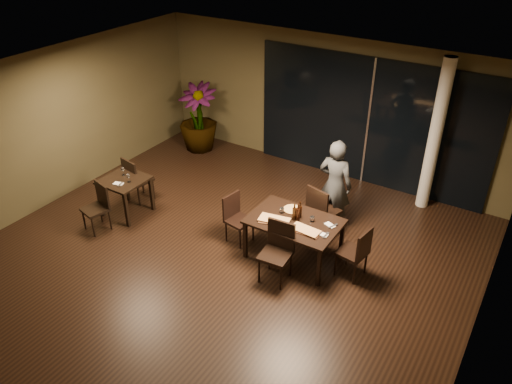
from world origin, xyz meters
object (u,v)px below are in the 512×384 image
at_px(diner, 335,185).
at_px(bottle_a, 294,212).
at_px(chair_main_left, 236,215).
at_px(chair_main_far, 321,209).
at_px(bottle_b, 298,212).
at_px(chair_side_far, 135,178).
at_px(chair_main_near, 278,248).
at_px(side_table, 125,185).
at_px(bottle_c, 300,210).
at_px(main_table, 294,224).
at_px(chair_side_near, 98,204).
at_px(potted_plant, 198,118).
at_px(chair_main_right, 357,251).

xyz_separation_m(diner, bottle_a, (-0.18, -1.21, 0.03)).
height_order(chair_main_left, diner, diner).
distance_m(chair_main_far, bottle_b, 0.83).
bearing_deg(bottle_b, chair_main_left, -173.81).
xyz_separation_m(chair_main_left, chair_side_far, (-2.43, 0.02, 0.03)).
relative_size(chair_main_near, chair_main_left, 1.12).
relative_size(side_table, chair_main_far, 0.78).
distance_m(bottle_b, bottle_c, 0.09).
distance_m(side_table, bottle_a, 3.43).
bearing_deg(diner, chair_main_near, 85.14).
xyz_separation_m(main_table, bottle_c, (0.03, 0.13, 0.22)).
xyz_separation_m(chair_side_far, bottle_b, (3.58, 0.11, 0.37)).
relative_size(diner, bottle_b, 5.61).
bearing_deg(chair_side_near, side_table, 99.08).
bearing_deg(main_table, chair_side_far, -178.81).
xyz_separation_m(main_table, potted_plant, (-3.97, 2.52, 0.14)).
height_order(chair_main_far, bottle_a, bottle_a).
bearing_deg(chair_main_far, chair_main_left, 50.30).
bearing_deg(bottle_c, potted_plant, 149.02).
xyz_separation_m(diner, bottle_c, (-0.13, -1.10, 0.02)).
bearing_deg(main_table, chair_main_left, -175.42).
bearing_deg(diner, chair_main_far, 83.61).
bearing_deg(chair_main_right, side_table, -73.91).
xyz_separation_m(diner, bottle_b, (-0.12, -1.20, 0.03)).
bearing_deg(side_table, chair_side_far, 108.72).
bearing_deg(diner, bottle_c, 82.63).
xyz_separation_m(chair_main_far, bottle_a, (-0.13, -0.77, 0.33)).
xyz_separation_m(chair_main_far, bottle_c, (-0.09, -0.67, 0.32)).
height_order(chair_side_far, diner, diner).
distance_m(side_table, chair_main_left, 2.33).
relative_size(chair_side_far, bottle_c, 3.21).
bearing_deg(potted_plant, bottle_c, -30.98).
distance_m(chair_main_right, potted_plant, 5.63).
xyz_separation_m(chair_main_far, chair_main_near, (-0.09, -1.37, -0.01)).
distance_m(diner, bottle_b, 1.20).
bearing_deg(chair_main_left, bottle_b, -74.47).
bearing_deg(chair_main_far, chair_side_far, 27.94).
bearing_deg(chair_main_right, bottle_a, -78.12).
bearing_deg(bottle_a, chair_main_right, 3.16).
bearing_deg(chair_main_far, chair_main_near, 100.83).
bearing_deg(chair_side_near, bottle_a, 32.38).
bearing_deg(chair_main_left, chair_main_near, -104.08).
xyz_separation_m(main_table, bottle_b, (0.04, 0.04, 0.23)).
xyz_separation_m(side_table, bottle_b, (3.44, 0.54, 0.28)).
xyz_separation_m(chair_main_far, diner, (0.04, 0.44, 0.30)).
bearing_deg(chair_side_far, chair_side_near, 105.00).
xyz_separation_m(chair_main_far, chair_main_left, (-1.23, -0.88, -0.07)).
height_order(chair_main_right, bottle_a, bottle_a).
distance_m(main_table, chair_main_far, 0.81).
distance_m(chair_side_far, diner, 3.94).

